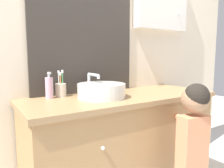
{
  "coord_description": "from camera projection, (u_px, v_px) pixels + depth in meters",
  "views": [
    {
      "loc": [
        -0.94,
        -0.99,
        1.13
      ],
      "look_at": [
        -0.13,
        0.27,
        0.94
      ],
      "focal_mm": 35.0,
      "sensor_mm": 36.0,
      "label": 1
    }
  ],
  "objects": [
    {
      "name": "soap_dispenser",
      "position": [
        49.0,
        87.0,
        1.51
      ],
      "size": [
        0.05,
        0.05,
        0.18
      ],
      "color": "#CCA3BC",
      "rests_on": "vanity_counter"
    },
    {
      "name": "toothbrush_holder",
      "position": [
        61.0,
        89.0,
        1.58
      ],
      "size": [
        0.08,
        0.08,
        0.19
      ],
      "color": "beige",
      "rests_on": "vanity_counter"
    },
    {
      "name": "vanity_counter",
      "position": [
        122.0,
        149.0,
        1.69
      ],
      "size": [
        1.47,
        0.56,
        0.84
      ],
      "color": "#A37A4C",
      "rests_on": "ground_plane"
    },
    {
      "name": "child_figure",
      "position": [
        193.0,
        141.0,
        1.38
      ],
      "size": [
        0.24,
        0.45,
        0.97
      ],
      "color": "slate",
      "rests_on": "ground_plane"
    },
    {
      "name": "sink_basin",
      "position": [
        101.0,
        90.0,
        1.54
      ],
      "size": [
        0.34,
        0.39,
        0.17
      ],
      "color": "silver",
      "rests_on": "vanity_counter"
    },
    {
      "name": "wall_back",
      "position": [
        105.0,
        39.0,
        1.85
      ],
      "size": [
        3.2,
        0.18,
        2.5
      ],
      "color": "beige",
      "rests_on": "ground_plane"
    }
  ]
}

